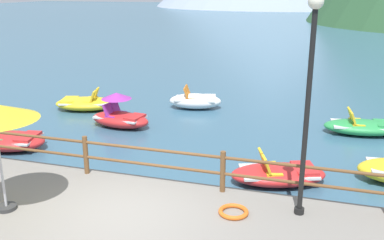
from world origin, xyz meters
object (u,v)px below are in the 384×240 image
Objects in this scene: pedal_boat_0 at (86,103)px; pedal_boat_1 at (363,127)px; lamp_post at (309,89)px; pedal_boat_4 at (279,174)px; life_ring at (233,212)px; pedal_boat_2 at (120,116)px; pedal_boat_7 at (195,101)px; pedal_boat_5 at (11,140)px.

pedal_boat_0 reaches higher than pedal_boat_1.
lamp_post is 3.54m from pedal_boat_4.
life_ring is 10.58m from pedal_boat_0.
lamp_post is at bearing -38.78° from pedal_boat_2.
life_ring is at bearing -103.69° from pedal_boat_4.
pedal_boat_2 is 6.66m from pedal_boat_4.
life_ring is 7.90m from pedal_boat_1.
lamp_post is 8.77m from pedal_boat_2.
pedal_boat_0 is 10.55m from pedal_boat_1.
pedal_boat_4 is at bearing -115.77° from pedal_boat_1.
pedal_boat_2 reaches higher than pedal_boat_7.
pedal_boat_5 is 7.41m from pedal_boat_7.
pedal_boat_4 is (8.26, -4.74, -0.02)m from pedal_boat_0.
pedal_boat_5 is at bearing -126.23° from pedal_boat_2.
pedal_boat_2 is 0.99× the size of pedal_boat_5.
pedal_boat_2 is (-5.28, 5.66, -0.04)m from life_ring.
pedal_boat_0 is at bearing 136.15° from life_ring.
pedal_boat_2 is 3.68m from pedal_boat_7.
lamp_post is 1.59× the size of pedal_boat_4.
pedal_boat_2 is (-6.54, 5.26, -2.56)m from lamp_post.
pedal_boat_2 is 3.75m from pedal_boat_5.
pedal_boat_2 is at bearing 152.56° from pedal_boat_4.
pedal_boat_4 is at bearing -29.84° from pedal_boat_0.
pedal_boat_0 is at bearing 91.64° from pedal_boat_5.
pedal_boat_2 is at bearing -35.40° from pedal_boat_0.
pedal_boat_0 is (-7.63, 7.33, -0.18)m from life_ring.
lamp_post is 7.62m from pedal_boat_1.
pedal_boat_4 is at bearing 106.06° from lamp_post.
pedal_boat_2 is at bearing -120.27° from pedal_boat_7.
life_ring is 0.26× the size of pedal_boat_7.
lamp_post is 6.99× the size of life_ring.
pedal_boat_2 is (-8.20, -1.67, 0.15)m from pedal_boat_1.
pedal_boat_7 is at bearing 59.73° from pedal_boat_2.
pedal_boat_2 is (2.35, -1.67, 0.14)m from pedal_boat_0.
pedal_boat_1 reaches higher than life_ring.
pedal_boat_4 is (5.91, -3.07, -0.16)m from pedal_boat_2.
life_ring is at bearing -111.71° from pedal_boat_1.
pedal_boat_1 reaches higher than pedal_boat_4.
pedal_boat_1 is 5.27m from pedal_boat_4.
pedal_boat_0 is at bearing 144.60° from pedal_boat_2.
pedal_boat_7 is (4.20, 1.51, 0.05)m from pedal_boat_0.
pedal_boat_4 is at bearing -0.35° from pedal_boat_5.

